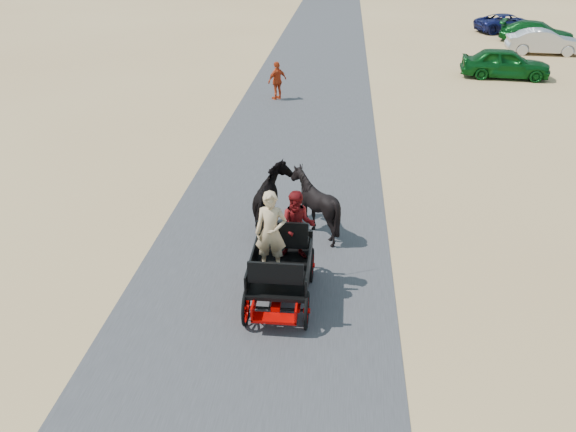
# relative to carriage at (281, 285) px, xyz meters

# --- Properties ---
(ground) EXTENTS (140.00, 140.00, 0.00)m
(ground) POSITION_rel_carriage_xyz_m (-0.51, -1.17, -0.36)
(ground) COLOR tan
(road) EXTENTS (6.00, 140.00, 0.01)m
(road) POSITION_rel_carriage_xyz_m (-0.51, -1.17, -0.35)
(road) COLOR #38383A
(road) RESTS_ON ground
(carriage) EXTENTS (1.30, 2.40, 0.72)m
(carriage) POSITION_rel_carriage_xyz_m (0.00, 0.00, 0.00)
(carriage) COLOR black
(carriage) RESTS_ON ground
(horse_left) EXTENTS (0.91, 2.01, 1.70)m
(horse_left) POSITION_rel_carriage_xyz_m (-0.55, 3.00, 0.49)
(horse_left) COLOR black
(horse_left) RESTS_ON ground
(horse_right) EXTENTS (1.37, 1.54, 1.70)m
(horse_right) POSITION_rel_carriage_xyz_m (0.55, 3.00, 0.49)
(horse_right) COLOR black
(horse_right) RESTS_ON ground
(driver_man) EXTENTS (0.66, 0.43, 1.80)m
(driver_man) POSITION_rel_carriage_xyz_m (-0.20, 0.05, 1.26)
(driver_man) COLOR tan
(driver_man) RESTS_ON carriage
(passenger_woman) EXTENTS (0.77, 0.60, 1.58)m
(passenger_woman) POSITION_rel_carriage_xyz_m (0.30, 0.60, 1.15)
(passenger_woman) COLOR #660C0F
(passenger_woman) RESTS_ON carriage
(pedestrian) EXTENTS (1.02, 1.00, 1.73)m
(pedestrian) POSITION_rel_carriage_xyz_m (-1.86, 15.45, 0.50)
(pedestrian) COLOR #B53714
(pedestrian) RESTS_ON ground
(car_a) EXTENTS (4.64, 2.25, 1.53)m
(car_a) POSITION_rel_carriage_xyz_m (9.53, 20.64, 0.40)
(car_a) COLOR #0C4C19
(car_a) RESTS_ON ground
(car_b) EXTENTS (4.55, 1.87, 1.47)m
(car_b) POSITION_rel_carriage_xyz_m (13.38, 27.05, 0.37)
(car_b) COLOR #B2B2B7
(car_b) RESTS_ON ground
(car_c) EXTENTS (5.18, 3.56, 1.39)m
(car_c) POSITION_rel_carriage_xyz_m (14.02, 30.82, 0.34)
(car_c) COLOR #0C4C19
(car_c) RESTS_ON ground
(car_d) EXTENTS (5.15, 3.37, 1.32)m
(car_d) POSITION_rel_carriage_xyz_m (13.07, 34.76, 0.30)
(car_d) COLOR navy
(car_d) RESTS_ON ground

